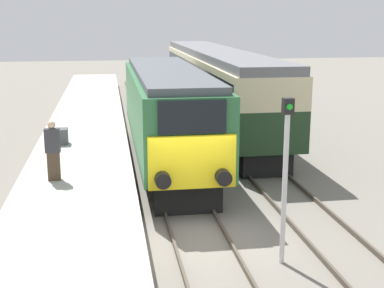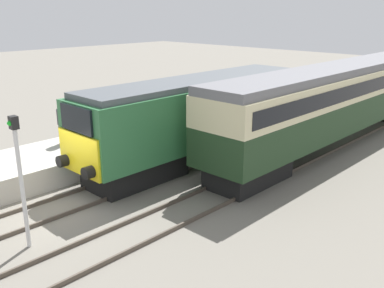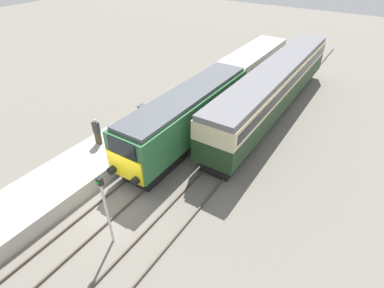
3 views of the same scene
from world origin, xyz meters
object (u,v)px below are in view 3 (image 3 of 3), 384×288
signal_post (105,206)px  luggage_crate (143,109)px  locomotive (188,115)px  passenger_carriage (275,85)px  person_on_platform (97,131)px

signal_post → luggage_crate: bearing=122.5°
locomotive → luggage_crate: locomotive is taller
signal_post → luggage_crate: (-5.89, 9.25, -1.10)m
locomotive → luggage_crate: bearing=177.4°
passenger_carriage → person_on_platform: size_ratio=11.05×
person_on_platform → signal_post: 7.24m
passenger_carriage → signal_post: bearing=-96.0°
passenger_carriage → signal_post: (-1.70, -16.27, -0.12)m
passenger_carriage → luggage_crate: 10.41m
signal_post → person_on_platform: bearing=141.2°
person_on_platform → passenger_carriage: bearing=58.0°
locomotive → luggage_crate: 4.28m
locomotive → person_on_platform: size_ratio=7.04×
signal_post → locomotive: bearing=100.6°
person_on_platform → luggage_crate: 4.77m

